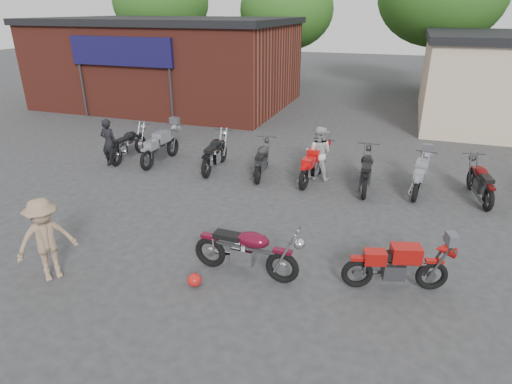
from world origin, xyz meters
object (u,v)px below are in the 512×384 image
(row_bike_2, at_px, (215,151))
(row_bike_0, at_px, (128,142))
(vintage_motorcycle, at_px, (247,248))
(person_light, at_px, (318,153))
(row_bike_1, at_px, (160,145))
(person_tan, at_px, (46,240))
(row_bike_4, at_px, (314,162))
(row_bike_5, at_px, (366,169))
(sportbike, at_px, (398,263))
(row_bike_6, at_px, (421,174))
(person_dark, at_px, (109,143))
(row_bike_3, at_px, (262,158))
(row_bike_7, at_px, (481,179))
(helmet, at_px, (194,280))

(row_bike_2, bearing_deg, row_bike_0, 85.44)
(vintage_motorcycle, bearing_deg, row_bike_0, 142.16)
(person_light, distance_m, row_bike_1, 5.18)
(person_tan, relative_size, row_bike_4, 0.81)
(row_bike_5, bearing_deg, person_tan, 137.34)
(row_bike_5, bearing_deg, sportbike, -171.53)
(row_bike_1, bearing_deg, row_bike_6, -86.64)
(row_bike_5, relative_size, row_bike_6, 1.11)
(person_dark, xyz_separation_m, row_bike_0, (0.13, 0.82, -0.20))
(person_light, height_order, person_tan, person_tan)
(row_bike_1, xyz_separation_m, row_bike_4, (5.08, 0.02, -0.02))
(sportbike, distance_m, row_bike_4, 5.35)
(vintage_motorcycle, height_order, row_bike_5, row_bike_5)
(row_bike_3, distance_m, row_bike_7, 6.01)
(row_bike_0, relative_size, row_bike_5, 0.96)
(row_bike_4, bearing_deg, person_tan, 158.32)
(row_bike_1, bearing_deg, row_bike_0, 92.82)
(person_light, relative_size, row_bike_0, 0.81)
(sportbike, xyz_separation_m, row_bike_3, (-4.10, 4.66, 0.02))
(helmet, xyz_separation_m, row_bike_5, (2.46, 5.76, 0.47))
(person_dark, xyz_separation_m, person_tan, (2.83, -5.64, 0.04))
(row_bike_2, relative_size, row_bike_3, 1.07)
(row_bike_0, bearing_deg, sportbike, -118.29)
(row_bike_4, bearing_deg, row_bike_0, 97.60)
(row_bike_6, xyz_separation_m, row_bike_7, (1.50, 0.06, 0.02))
(vintage_motorcycle, relative_size, row_bike_2, 0.99)
(vintage_motorcycle, relative_size, row_bike_0, 1.04)
(sportbike, bearing_deg, person_tan, 179.88)
(row_bike_3, distance_m, row_bike_4, 1.57)
(vintage_motorcycle, bearing_deg, row_bike_7, 51.45)
(helmet, height_order, row_bike_0, row_bike_0)
(row_bike_0, xyz_separation_m, row_bike_7, (10.74, 0.18, -0.01))
(row_bike_0, xyz_separation_m, row_bike_1, (1.22, 0.01, 0.03))
(vintage_motorcycle, bearing_deg, row_bike_2, 122.14)
(vintage_motorcycle, xyz_separation_m, row_bike_3, (-1.41, 5.13, -0.04))
(helmet, height_order, person_dark, person_dark)
(person_dark, distance_m, row_bike_4, 6.49)
(vintage_motorcycle, bearing_deg, sportbike, 12.17)
(vintage_motorcycle, distance_m, helmet, 1.13)
(person_dark, bearing_deg, row_bike_0, -101.16)
(row_bike_1, height_order, row_bike_6, row_bike_1)
(person_tan, relative_size, row_bike_3, 0.85)
(sportbike, height_order, row_bike_2, row_bike_2)
(sportbike, xyz_separation_m, person_tan, (-6.14, -1.77, 0.28))
(vintage_motorcycle, xyz_separation_m, helmet, (-0.79, -0.66, -0.47))
(row_bike_6, bearing_deg, vintage_motorcycle, 157.33)
(helmet, relative_size, person_light, 0.17)
(row_bike_2, bearing_deg, row_bike_7, -93.16)
(row_bike_5, distance_m, row_bike_6, 1.45)
(row_bike_3, distance_m, row_bike_6, 4.51)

